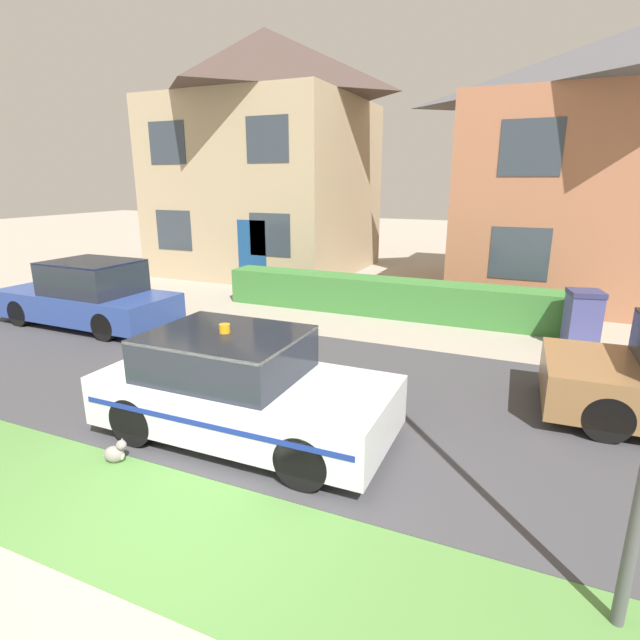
{
  "coord_description": "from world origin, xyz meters",
  "views": [
    {
      "loc": [
        3.01,
        -3.06,
        3.31
      ],
      "look_at": [
        -0.22,
        4.25,
        1.05
      ],
      "focal_mm": 28.0,
      "sensor_mm": 36.0,
      "label": 1
    }
  ],
  "objects_px": {
    "cat": "(116,453)",
    "house_left": "(267,153)",
    "police_car": "(240,387)",
    "wheelie_bin": "(582,319)",
    "neighbour_car_far": "(89,296)",
    "house_right": "(619,167)"
  },
  "relations": [
    {
      "from": "house_left",
      "to": "house_right",
      "type": "distance_m",
      "value": 11.19
    },
    {
      "from": "house_left",
      "to": "wheelie_bin",
      "type": "xyz_separation_m",
      "value": [
        10.34,
        -5.67,
        -3.63
      ]
    },
    {
      "from": "police_car",
      "to": "cat",
      "type": "distance_m",
      "value": 1.68
    },
    {
      "from": "neighbour_car_far",
      "to": "house_left",
      "type": "bearing_deg",
      "value": -89.61
    },
    {
      "from": "house_left",
      "to": "house_right",
      "type": "relative_size",
      "value": 0.98
    },
    {
      "from": "cat",
      "to": "wheelie_bin",
      "type": "distance_m",
      "value": 8.85
    },
    {
      "from": "police_car",
      "to": "cat",
      "type": "bearing_deg",
      "value": -130.84
    },
    {
      "from": "cat",
      "to": "wheelie_bin",
      "type": "height_order",
      "value": "wheelie_bin"
    },
    {
      "from": "wheelie_bin",
      "to": "house_left",
      "type": "bearing_deg",
      "value": 139.05
    },
    {
      "from": "cat",
      "to": "house_left",
      "type": "bearing_deg",
      "value": 90.97
    },
    {
      "from": "house_left",
      "to": "neighbour_car_far",
      "type": "bearing_deg",
      "value": -90.32
    },
    {
      "from": "house_left",
      "to": "house_right",
      "type": "bearing_deg",
      "value": -0.13
    },
    {
      "from": "house_left",
      "to": "cat",
      "type": "bearing_deg",
      "value": -68.54
    },
    {
      "from": "house_left",
      "to": "house_right",
      "type": "xyz_separation_m",
      "value": [
        11.17,
        -0.03,
        -0.59
      ]
    },
    {
      "from": "neighbour_car_far",
      "to": "police_car",
      "type": "bearing_deg",
      "value": 154.08
    },
    {
      "from": "neighbour_car_far",
      "to": "house_right",
      "type": "height_order",
      "value": "house_right"
    },
    {
      "from": "police_car",
      "to": "cat",
      "type": "relative_size",
      "value": 10.48
    },
    {
      "from": "police_car",
      "to": "house_left",
      "type": "height_order",
      "value": "house_left"
    },
    {
      "from": "cat",
      "to": "neighbour_car_far",
      "type": "bearing_deg",
      "value": 119.38
    },
    {
      "from": "neighbour_car_far",
      "to": "house_right",
      "type": "bearing_deg",
      "value": -142.38
    },
    {
      "from": "police_car",
      "to": "house_left",
      "type": "distance_m",
      "value": 13.45
    },
    {
      "from": "cat",
      "to": "house_left",
      "type": "relative_size",
      "value": 0.04
    }
  ]
}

